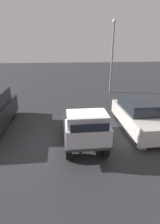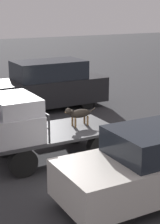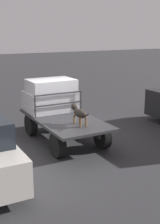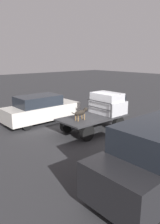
% 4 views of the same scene
% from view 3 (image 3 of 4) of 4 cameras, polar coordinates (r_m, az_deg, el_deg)
% --- Properties ---
extents(ground_plane, '(80.00, 80.00, 0.00)m').
position_cam_3_polar(ground_plane, '(10.56, -2.83, -5.32)').
color(ground_plane, '#2D2D30').
extents(flatbed_truck, '(3.70, 1.86, 0.81)m').
position_cam_3_polar(flatbed_truck, '(10.37, -2.87, -2.29)').
color(flatbed_truck, black).
rests_on(flatbed_truck, ground).
extents(truck_cab, '(1.30, 1.74, 1.14)m').
position_cam_3_polar(truck_cab, '(11.17, -5.41, 2.98)').
color(truck_cab, '#B7B7BC').
rests_on(truck_cab, flatbed_truck).
extents(truck_headboard, '(0.04, 1.74, 0.76)m').
position_cam_3_polar(truck_headboard, '(10.56, -3.93, 2.12)').
color(truck_headboard, '#2D2D30').
rests_on(truck_headboard, flatbed_truck).
extents(dog, '(1.03, 0.25, 0.62)m').
position_cam_3_polar(dog, '(9.46, -0.19, -0.16)').
color(dog, brown).
rests_on(dog, flatbed_truck).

